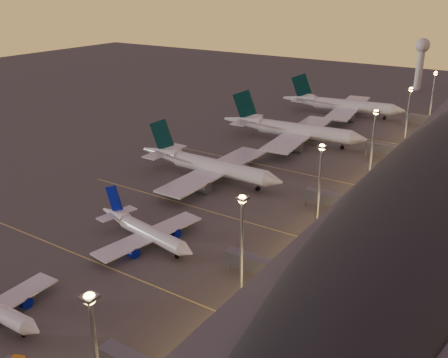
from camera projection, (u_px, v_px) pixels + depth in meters
ground at (120, 257)px, 126.71m from camera, size 700.00×700.00×0.00m
airliner_narrow_north at (144, 231)px, 133.06m from camera, size 36.71×33.13×13.12m
airliner_wide_near at (208, 165)px, 175.79m from camera, size 59.23×53.70×19.02m
airliner_wide_mid at (292, 130)px, 216.36m from camera, size 65.65×60.04×21.00m
airliner_wide_far at (342, 105)px, 260.14m from camera, size 64.02×58.80×20.49m
terminal_building at (443, 186)px, 148.09m from camera, size 56.35×255.00×17.46m
light_masts at (353, 149)px, 152.27m from camera, size 2.20×217.20×25.90m
radar_tower at (421, 55)px, 315.33m from camera, size 9.00×9.00×32.50m
lane_markings at (210, 203)px, 157.75m from camera, size 90.00×180.36×0.00m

